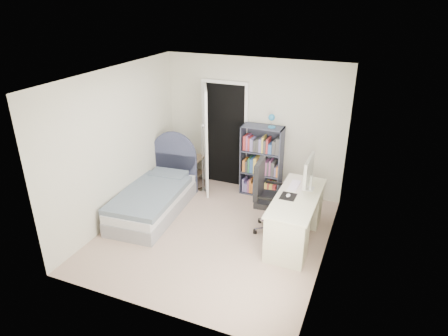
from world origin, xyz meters
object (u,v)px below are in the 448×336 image
at_px(bed, 155,197).
at_px(bookcase, 262,163).
at_px(office_chair, 267,194).
at_px(floor_lamp, 203,164).
at_px(desk, 296,216).
at_px(nightstand, 191,163).

relative_size(bed, bookcase, 1.25).
bearing_deg(bookcase, office_chair, -68.60).
bearing_deg(floor_lamp, desk, -25.23).
xyz_separation_m(floor_lamp, office_chair, (1.51, -0.85, 0.09)).
bearing_deg(desk, floor_lamp, 154.77).
height_order(nightstand, office_chair, office_chair).
xyz_separation_m(desk, office_chair, (-0.49, 0.09, 0.24)).
bearing_deg(floor_lamp, bed, -113.69).
height_order(nightstand, floor_lamp, floor_lamp).
height_order(bed, bookcase, bookcase).
height_order(bed, office_chair, office_chair).
bearing_deg(office_chair, bookcase, 111.40).
bearing_deg(office_chair, desk, -10.64).
height_order(floor_lamp, desk, floor_lamp).
bearing_deg(desk, nightstand, 152.72).
relative_size(nightstand, bookcase, 0.39).
bearing_deg(bed, floor_lamp, 66.31).
height_order(nightstand, desk, desk).
xyz_separation_m(nightstand, floor_lamp, (0.40, -0.30, 0.15)).
bearing_deg(bed, office_chair, 4.84).
xyz_separation_m(nightstand, bookcase, (1.46, 0.01, 0.22)).
relative_size(floor_lamp, desk, 0.89).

